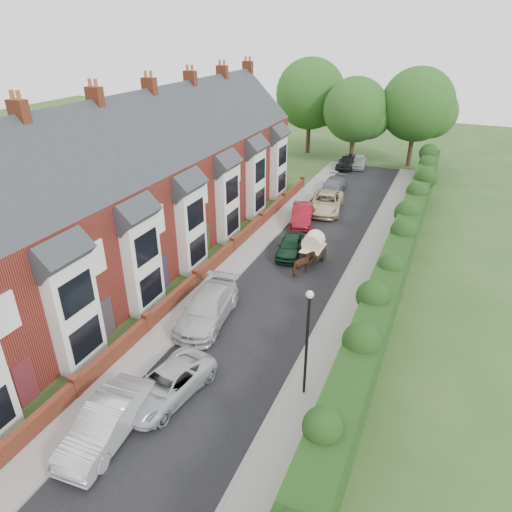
{
  "coord_description": "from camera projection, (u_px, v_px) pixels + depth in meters",
  "views": [
    {
      "loc": [
        7.41,
        -10.26,
        14.17
      ],
      "look_at": [
        -1.93,
        11.11,
        2.2
      ],
      "focal_mm": 32.0,
      "sensor_mm": 36.0,
      "label": 1
    }
  ],
  "objects": [
    {
      "name": "car_silver_b",
      "position": [
        167.0,
        384.0,
        19.14
      ],
      "size": [
        2.86,
        4.89,
        1.28
      ],
      "primitive_type": "imported",
      "rotation": [
        0.0,
        0.0,
        -0.17
      ],
      "color": "silver",
      "rests_on": "ground"
    },
    {
      "name": "hedge",
      "position": [
        384.0,
        293.0,
        23.79
      ],
      "size": [
        2.1,
        58.0,
        2.85
      ],
      "color": "black",
      "rests_on": "ground"
    },
    {
      "name": "pavement_hedge_side",
      "position": [
        347.0,
        310.0,
        25.13
      ],
      "size": [
        2.2,
        58.0,
        0.12
      ],
      "primitive_type": "cube",
      "color": "#989490",
      "rests_on": "ground"
    },
    {
      "name": "tree_far_left",
      "position": [
        359.0,
        112.0,
        48.48
      ],
      "size": [
        7.14,
        6.8,
        9.29
      ],
      "color": "#332316",
      "rests_on": "ground"
    },
    {
      "name": "car_grey",
      "position": [
        333.0,
        186.0,
        42.35
      ],
      "size": [
        2.15,
        4.66,
        1.32
      ],
      "primitive_type": "imported",
      "rotation": [
        0.0,
        0.0,
        0.07
      ],
      "color": "slate",
      "rests_on": "ground"
    },
    {
      "name": "lamppost",
      "position": [
        308.0,
        331.0,
        18.02
      ],
      "size": [
        0.32,
        0.32,
        5.16
      ],
      "color": "black",
      "rests_on": "ground"
    },
    {
      "name": "car_beige",
      "position": [
        326.0,
        202.0,
        38.12
      ],
      "size": [
        3.27,
        5.73,
        1.51
      ],
      "primitive_type": "imported",
      "rotation": [
        0.0,
        0.0,
        0.15
      ],
      "color": "beige",
      "rests_on": "ground"
    },
    {
      "name": "garden_wall_row",
      "position": [
        196.0,
        279.0,
        27.32
      ],
      "size": [
        0.35,
        40.35,
        1.1
      ],
      "color": "brown",
      "rests_on": "ground"
    },
    {
      "name": "road",
      "position": [
        278.0,
        295.0,
        26.62
      ],
      "size": [
        6.0,
        58.0,
        0.02
      ],
      "primitive_type": "cube",
      "color": "black",
      "rests_on": "ground"
    },
    {
      "name": "car_green",
      "position": [
        290.0,
        246.0,
        30.95
      ],
      "size": [
        2.17,
        4.08,
        1.32
      ],
      "primitive_type": "imported",
      "rotation": [
        0.0,
        0.0,
        0.16
      ],
      "color": "black",
      "rests_on": "ground"
    },
    {
      "name": "tree_far_right",
      "position": [
        421.0,
        107.0,
        47.69
      ],
      "size": [
        7.98,
        7.6,
        10.31
      ],
      "color": "#332316",
      "rests_on": "ground"
    },
    {
      "name": "car_red",
      "position": [
        302.0,
        214.0,
        35.86
      ],
      "size": [
        2.59,
        4.63,
        1.45
      ],
      "primitive_type": "imported",
      "rotation": [
        0.0,
        0.0,
        0.25
      ],
      "color": "maroon",
      "rests_on": "ground"
    },
    {
      "name": "kerb_house_side",
      "position": [
        231.0,
        283.0,
        27.68
      ],
      "size": [
        0.18,
        58.0,
        0.13
      ],
      "primitive_type": "cube",
      "color": "gray",
      "rests_on": "ground"
    },
    {
      "name": "horse_cart",
      "position": [
        313.0,
        246.0,
        29.66
      ],
      "size": [
        1.35,
        2.98,
        2.15
      ],
      "color": "black",
      "rests_on": "ground"
    },
    {
      "name": "car_extra_far",
      "position": [
        358.0,
        162.0,
        49.71
      ],
      "size": [
        1.98,
        3.99,
        1.31
      ],
      "primitive_type": "imported",
      "rotation": [
        0.0,
        0.0,
        0.12
      ],
      "color": "#BAB9BE",
      "rests_on": "ground"
    },
    {
      "name": "pavement_house_side",
      "position": [
        219.0,
        281.0,
        27.96
      ],
      "size": [
        1.7,
        58.0,
        0.12
      ],
      "primitive_type": "cube",
      "color": "#989490",
      "rests_on": "ground"
    },
    {
      "name": "terrace_row",
      "position": [
        113.0,
        203.0,
        27.44
      ],
      "size": [
        9.05,
        40.5,
        11.5
      ],
      "color": "maroon",
      "rests_on": "ground"
    },
    {
      "name": "ground",
      "position": [
        186.0,
        437.0,
        17.47
      ],
      "size": [
        140.0,
        140.0,
        0.0
      ],
      "primitive_type": "plane",
      "color": "#2D4C1E",
      "rests_on": "ground"
    },
    {
      "name": "car_silver_a",
      "position": [
        106.0,
        422.0,
        17.15
      ],
      "size": [
        2.0,
        4.74,
        1.52
      ],
      "primitive_type": "imported",
      "rotation": [
        0.0,
        0.0,
        0.08
      ],
      "color": "#B6B6BB",
      "rests_on": "ground"
    },
    {
      "name": "car_white",
      "position": [
        207.0,
        308.0,
        24.0
      ],
      "size": [
        2.85,
        5.62,
        1.56
      ],
      "primitive_type": "imported",
      "rotation": [
        0.0,
        0.0,
        0.13
      ],
      "color": "silver",
      "rests_on": "ground"
    },
    {
      "name": "horse",
      "position": [
        304.0,
        265.0,
        28.33
      ],
      "size": [
        1.35,
        1.93,
        1.49
      ],
      "primitive_type": "imported",
      "rotation": [
        0.0,
        0.0,
        2.8
      ],
      "color": "#4C2E1C",
      "rests_on": "ground"
    },
    {
      "name": "kerb_hedge_side",
      "position": [
        329.0,
        305.0,
        25.5
      ],
      "size": [
        0.18,
        58.0,
        0.13
      ],
      "primitive_type": "cube",
      "color": "gray",
      "rests_on": "ground"
    },
    {
      "name": "car_black",
      "position": [
        347.0,
        161.0,
        49.5
      ],
      "size": [
        1.9,
        4.39,
        1.48
      ],
      "primitive_type": "imported",
      "rotation": [
        0.0,
        0.0,
        -0.04
      ],
      "color": "black",
      "rests_on": "ground"
    },
    {
      "name": "tree_far_back",
      "position": [
        314.0,
        96.0,
        52.63
      ],
      "size": [
        8.4,
        8.0,
        10.82
      ],
      "color": "#332316",
      "rests_on": "ground"
    }
  ]
}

